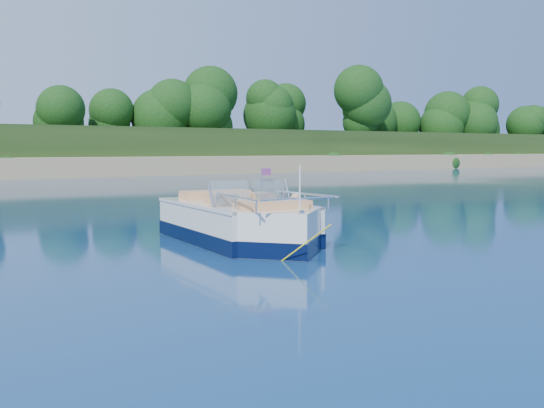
# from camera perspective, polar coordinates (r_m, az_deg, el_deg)

# --- Properties ---
(ground) EXTENTS (160.00, 160.00, 0.00)m
(ground) POSITION_cam_1_polar(r_m,az_deg,el_deg) (13.32, -4.39, -4.12)
(ground) COLOR #0A1C4C
(ground) RESTS_ON ground
(motorboat) EXTENTS (2.38, 6.30, 2.10)m
(motorboat) POSITION_cam_1_polar(r_m,az_deg,el_deg) (13.86, -2.70, -2.05)
(motorboat) COLOR silver
(motorboat) RESTS_ON ground
(tow_tube) EXTENTS (1.47, 1.47, 0.36)m
(tow_tube) POSITION_cam_1_polar(r_m,az_deg,el_deg) (16.01, 2.07, -2.19)
(tow_tube) COLOR #FFFC00
(tow_tube) RESTS_ON ground
(boy) EXTENTS (0.68, 0.92, 1.66)m
(boy) POSITION_cam_1_polar(r_m,az_deg,el_deg) (15.98, 1.91, -2.54)
(boy) COLOR tan
(boy) RESTS_ON ground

